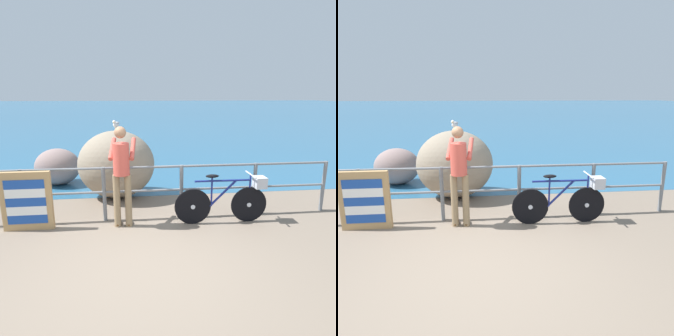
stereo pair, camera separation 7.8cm
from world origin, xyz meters
TOP-DOWN VIEW (x-y plane):
  - ground_plane at (0.00, 20.00)m, footprint 120.00×120.00m
  - sea_surface at (0.00, 47.87)m, footprint 120.00×90.00m
  - promenade_railing at (-0.00, 1.60)m, footprint 7.23×0.07m
  - bicycle at (1.54, 1.25)m, footprint 1.70×0.48m
  - person_at_railing at (-0.37, 1.33)m, footprint 0.49×0.66m
  - folded_deckchair_stack at (-1.99, 1.35)m, footprint 0.84×0.10m
  - breakwater_boulder_main at (-0.55, 2.94)m, footprint 1.71×1.44m
  - breakwater_boulder_left at (-2.12, 4.08)m, footprint 1.14×0.96m
  - seagull at (-0.53, 3.03)m, footprint 0.18×0.34m

SIDE VIEW (x-z plane):
  - ground_plane at x=0.00m, z-range -0.10..0.00m
  - sea_surface at x=0.00m, z-range 0.00..0.01m
  - bicycle at x=1.54m, z-range 0.00..0.92m
  - breakwater_boulder_left at x=-2.12m, z-range 0.00..0.94m
  - folded_deckchair_stack at x=-1.99m, z-range 0.00..1.04m
  - promenade_railing at x=0.00m, z-range 0.13..1.15m
  - breakwater_boulder_main at x=-0.55m, z-range 0.00..1.51m
  - person_at_railing at x=-0.37m, z-range 0.10..1.88m
  - seagull at x=-0.53m, z-range 1.53..1.77m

